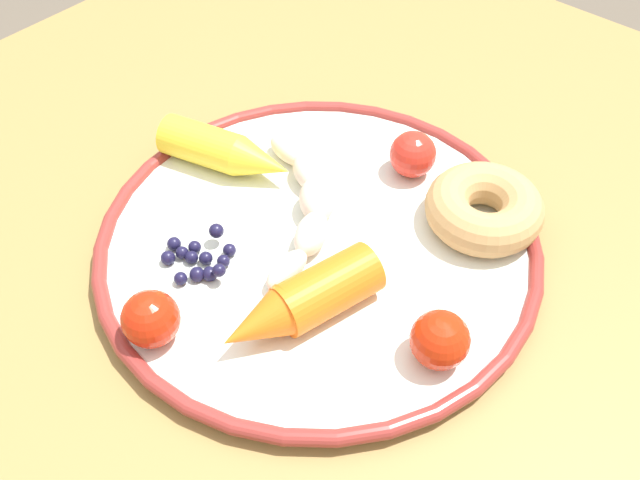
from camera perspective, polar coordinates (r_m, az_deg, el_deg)
name	(u,v)px	position (r m, az deg, el deg)	size (l,w,h in m)	color
dining_table	(284,340)	(0.62, -2.98, -8.13)	(1.07, 0.95, 0.72)	olive
plate	(320,242)	(0.56, 0.00, -0.20)	(0.36, 0.36, 0.02)	white
banana	(307,202)	(0.57, -1.10, 3.15)	(0.13, 0.13, 0.03)	beige
carrot_orange	(302,301)	(0.50, -1.46, -5.01)	(0.13, 0.07, 0.04)	orange
carrot_yellow	(227,152)	(0.62, -7.65, 7.14)	(0.07, 0.13, 0.04)	yellow
donut	(484,208)	(0.58, 13.26, 2.54)	(0.10, 0.10, 0.04)	tan
blueberry_pile	(199,258)	(0.55, -9.85, -1.43)	(0.06, 0.06, 0.02)	#191638
tomato_near	(413,154)	(0.61, 7.59, 6.95)	(0.04, 0.04, 0.04)	red
tomato_mid	(440,340)	(0.48, 9.77, -8.04)	(0.04, 0.04, 0.04)	red
tomato_far	(151,319)	(0.50, -13.66, -6.28)	(0.04, 0.04, 0.04)	red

